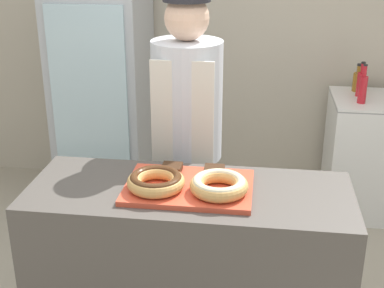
# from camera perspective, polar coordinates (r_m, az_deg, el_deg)

# --- Properties ---
(wall_back) EXTENTS (8.00, 0.06, 2.70)m
(wall_back) POSITION_cam_1_polar(r_m,az_deg,el_deg) (4.31, 3.75, 12.73)
(wall_back) COLOR #BCB29E
(wall_back) RESTS_ON ground_plane
(display_counter) EXTENTS (1.46, 0.57, 0.96)m
(display_counter) POSITION_cam_1_polar(r_m,az_deg,el_deg) (2.65, -0.30, -14.16)
(display_counter) COLOR #4C4742
(display_counter) RESTS_ON ground_plane
(serving_tray) EXTENTS (0.56, 0.40, 0.02)m
(serving_tray) POSITION_cam_1_polar(r_m,az_deg,el_deg) (2.39, -0.33, -4.63)
(serving_tray) COLOR #D84C33
(serving_tray) RESTS_ON display_counter
(donut_chocolate_glaze) EXTENTS (0.25, 0.25, 0.07)m
(donut_chocolate_glaze) POSITION_cam_1_polar(r_m,az_deg,el_deg) (2.34, -3.88, -3.92)
(donut_chocolate_glaze) COLOR tan
(donut_chocolate_glaze) RESTS_ON serving_tray
(donut_light_glaze) EXTENTS (0.25, 0.25, 0.07)m
(donut_light_glaze) POSITION_cam_1_polar(r_m,az_deg,el_deg) (2.31, 2.90, -4.33)
(donut_light_glaze) COLOR tan
(donut_light_glaze) RESTS_ON serving_tray
(brownie_back_left) EXTENTS (0.09, 0.09, 0.03)m
(brownie_back_left) POSITION_cam_1_polar(r_m,az_deg,el_deg) (2.51, -2.16, -2.59)
(brownie_back_left) COLOR #382111
(brownie_back_left) RESTS_ON serving_tray
(brownie_back_right) EXTENTS (0.09, 0.09, 0.03)m
(brownie_back_right) POSITION_cam_1_polar(r_m,az_deg,el_deg) (2.48, 2.38, -2.85)
(brownie_back_right) COLOR #382111
(brownie_back_right) RESTS_ON serving_tray
(baker_person) EXTENTS (0.38, 0.38, 1.78)m
(baker_person) POSITION_cam_1_polar(r_m,az_deg,el_deg) (2.96, -0.53, 0.22)
(baker_person) COLOR #4C4C51
(baker_person) RESTS_ON ground_plane
(beverage_fridge) EXTENTS (0.67, 0.69, 1.71)m
(beverage_fridge) POSITION_cam_1_polar(r_m,az_deg,el_deg) (4.20, -9.39, 5.31)
(beverage_fridge) COLOR #ADB2B7
(beverage_fridge) RESTS_ON ground_plane
(bottle_red) EXTENTS (0.06, 0.06, 0.28)m
(bottle_red) POSITION_cam_1_polar(r_m,az_deg,el_deg) (3.93, 17.76, 5.69)
(bottle_red) COLOR red
(bottle_red) RESTS_ON chest_freezer
(bottle_amber) EXTENTS (0.08, 0.08, 0.21)m
(bottle_amber) POSITION_cam_1_polar(r_m,az_deg,el_deg) (4.22, 17.29, 6.46)
(bottle_amber) COLOR #99661E
(bottle_amber) RESTS_ON chest_freezer
(bottle_red_b) EXTENTS (0.06, 0.06, 0.25)m
(bottle_red_b) POSITION_cam_1_polar(r_m,az_deg,el_deg) (4.10, 17.59, 6.23)
(bottle_red_b) COLOR red
(bottle_red_b) RESTS_ON chest_freezer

